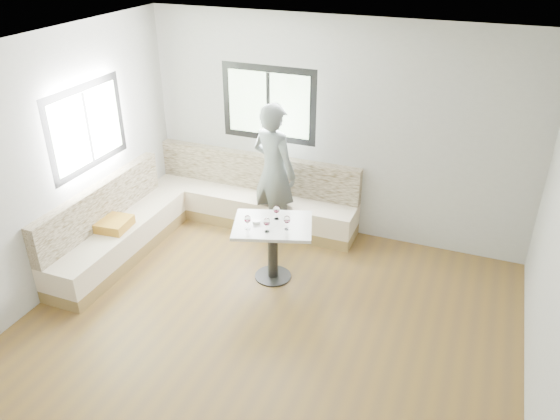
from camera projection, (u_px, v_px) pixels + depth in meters
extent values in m
cube|color=brown|center=(257.00, 343.00, 5.48)|extent=(5.00, 5.00, 0.01)
cube|color=white|center=(250.00, 61.00, 4.16)|extent=(5.00, 5.00, 0.01)
cube|color=#B7B7B2|center=(335.00, 131.00, 6.87)|extent=(5.00, 0.01, 2.80)
cube|color=#B7B7B2|center=(33.00, 178.00, 5.63)|extent=(0.01, 5.00, 2.80)
cube|color=black|center=(269.00, 104.00, 7.03)|extent=(1.30, 0.02, 1.00)
cube|color=black|center=(87.00, 127.00, 6.25)|extent=(0.02, 1.30, 1.00)
cube|color=olive|center=(252.00, 218.00, 7.61)|extent=(2.90, 0.55, 0.16)
cube|color=beige|center=(252.00, 203.00, 7.50)|extent=(2.90, 0.55, 0.29)
cube|color=beige|center=(257.00, 171.00, 7.48)|extent=(2.90, 0.14, 0.50)
cube|color=olive|center=(121.00, 251.00, 6.84)|extent=(0.55, 2.25, 0.16)
cube|color=beige|center=(119.00, 236.00, 6.74)|extent=(0.55, 2.25, 0.29)
cube|color=beige|center=(100.00, 204.00, 6.62)|extent=(0.14, 2.25, 0.50)
cube|color=#AE8225|center=(113.00, 224.00, 6.58)|extent=(0.42, 0.42, 0.12)
cylinder|color=black|center=(273.00, 276.00, 6.48)|extent=(0.43, 0.43, 0.02)
cylinder|color=black|center=(273.00, 252.00, 6.33)|extent=(0.12, 0.12, 0.68)
cube|color=silver|center=(273.00, 225.00, 6.16)|extent=(1.05, 0.92, 0.04)
imported|color=#596261|center=(274.00, 172.00, 6.95)|extent=(0.78, 0.64, 1.82)
cylinder|color=white|center=(256.00, 222.00, 6.15)|extent=(0.09, 0.09, 0.04)
sphere|color=black|center=(258.00, 221.00, 6.15)|extent=(0.02, 0.02, 0.02)
sphere|color=black|center=(256.00, 221.00, 6.16)|extent=(0.02, 0.02, 0.02)
sphere|color=black|center=(256.00, 222.00, 6.14)|extent=(0.02, 0.02, 0.02)
cylinder|color=white|center=(248.00, 229.00, 6.05)|extent=(0.05, 0.05, 0.01)
cylinder|color=white|center=(248.00, 226.00, 6.03)|extent=(0.01, 0.01, 0.07)
ellipsoid|color=white|center=(247.00, 219.00, 5.99)|extent=(0.08, 0.08, 0.09)
cylinder|color=#4B0316|center=(248.00, 221.00, 6.00)|extent=(0.05, 0.05, 0.02)
cylinder|color=white|center=(267.00, 231.00, 6.00)|extent=(0.05, 0.05, 0.01)
cylinder|color=white|center=(267.00, 228.00, 5.98)|extent=(0.01, 0.01, 0.07)
ellipsoid|color=white|center=(267.00, 222.00, 5.94)|extent=(0.08, 0.08, 0.09)
cylinder|color=#4B0316|center=(267.00, 224.00, 5.95)|extent=(0.05, 0.05, 0.02)
cylinder|color=white|center=(287.00, 229.00, 6.04)|extent=(0.05, 0.05, 0.01)
cylinder|color=white|center=(287.00, 226.00, 6.02)|extent=(0.01, 0.01, 0.07)
ellipsoid|color=white|center=(287.00, 220.00, 5.99)|extent=(0.08, 0.08, 0.09)
cylinder|color=#4B0316|center=(287.00, 221.00, 6.00)|extent=(0.05, 0.05, 0.02)
cylinder|color=white|center=(276.00, 219.00, 6.25)|extent=(0.05, 0.05, 0.01)
cylinder|color=white|center=(276.00, 216.00, 6.23)|extent=(0.01, 0.01, 0.07)
ellipsoid|color=white|center=(276.00, 209.00, 6.19)|extent=(0.08, 0.08, 0.09)
cylinder|color=#4B0316|center=(276.00, 211.00, 6.20)|extent=(0.05, 0.05, 0.02)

